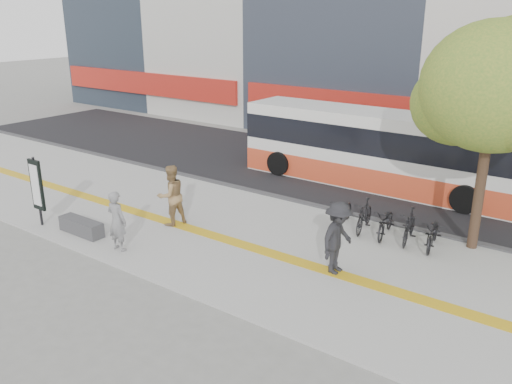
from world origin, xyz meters
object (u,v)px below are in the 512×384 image
Objects in this scene: seated_woman at (117,221)px; pedestrian_tan at (171,195)px; street_tree at (495,89)px; bus at (376,151)px; pedestrian_dark at (338,238)px; bench at (81,227)px; signboard at (37,186)px.

pedestrian_tan is at bearing -89.21° from seated_woman.
street_tree is 6.71m from bus.
street_tree is 9.63m from pedestrian_tan.
seated_woman is 6.06m from pedestrian_dark.
pedestrian_dark is at bearing -122.60° from street_tree.
bench is 1.94m from signboard.
seated_woman is (3.40, 0.21, -0.42)m from signboard.
signboard is at bearing 1.37° from seated_woman.
pedestrian_dark is at bearing 106.12° from pedestrian_tan.
bus is at bearing 62.15° from bench.
bus is (6.73, 10.01, 0.02)m from signboard.
bus is 8.31m from pedestrian_tan.
bench is 7.76m from pedestrian_dark.
signboard is 0.21× the size of bus.
seated_woman is 0.90× the size of pedestrian_tan.
street_tree is 10.67m from seated_woman.
pedestrian_tan reaches higher than seated_woman.
signboard reaches higher than seated_woman.
bench is 1.91m from seated_woman.
signboard is 3.43m from seated_woman.
street_tree reaches higher than signboard.
pedestrian_tan reaches higher than bench.
signboard is 1.15× the size of pedestrian_tan.
street_tree reaches higher than bench.
bus reaches higher than pedestrian_tan.
signboard is at bearing -38.32° from pedestrian_tan.
bus is 5.58× the size of pedestrian_dark.
seated_woman is at bearing 17.91° from pedestrian_tan.
bench is 11.02m from bus.
bench is 0.25× the size of street_tree.
bus is 7.77m from pedestrian_dark.
street_tree is 3.65× the size of seated_woman.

